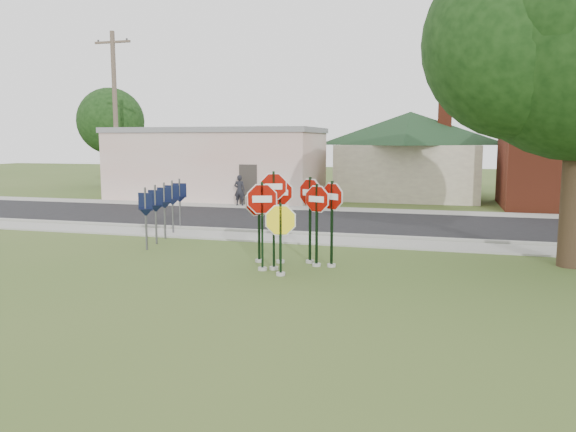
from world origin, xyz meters
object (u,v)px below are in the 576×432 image
(utility_pole_near, at_px, (115,114))
(pedestrian, at_px, (240,190))
(stop_sign_left, at_px, (262,213))
(stop_sign_center, at_px, (274,207))
(stop_sign_yellow, at_px, (281,231))

(utility_pole_near, relative_size, pedestrian, 5.90)
(pedestrian, bearing_deg, stop_sign_left, 108.97)
(pedestrian, bearing_deg, stop_sign_center, 110.18)
(stop_sign_yellow, height_order, utility_pole_near, utility_pole_near)
(stop_sign_center, distance_m, utility_pole_near, 20.05)
(stop_sign_yellow, relative_size, pedestrian, 1.24)
(stop_sign_center, xyz_separation_m, stop_sign_yellow, (0.36, -0.59, -0.54))
(stop_sign_yellow, relative_size, stop_sign_left, 0.80)
(stop_sign_left, bearing_deg, stop_sign_center, 30.48)
(utility_pole_near, bearing_deg, pedestrian, -5.42)
(stop_sign_center, relative_size, utility_pole_near, 0.29)
(stop_sign_yellow, distance_m, utility_pole_near, 20.81)
(stop_sign_center, relative_size, stop_sign_yellow, 1.38)
(stop_sign_left, xyz_separation_m, utility_pole_near, (-13.44, 14.42, 3.42))
(stop_sign_center, distance_m, stop_sign_left, 0.35)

